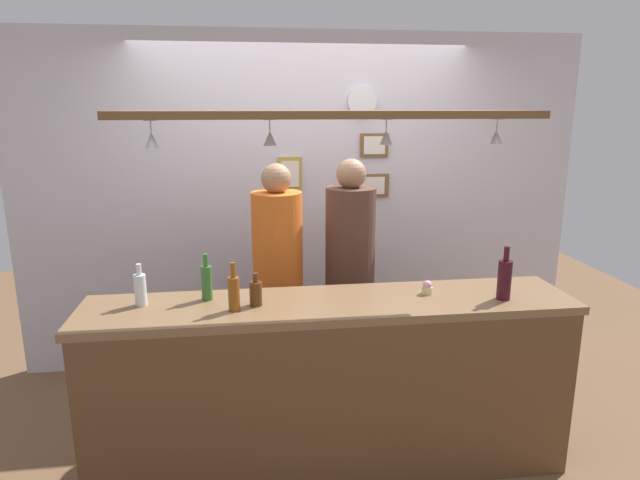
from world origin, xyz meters
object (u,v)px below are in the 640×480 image
at_px(bottle_beer_amber_tall, 234,292).
at_px(picture_frame_upper_small, 374,145).
at_px(bottle_beer_brown_stubby, 256,293).
at_px(picture_frame_lower_pair, 370,186).
at_px(bottle_wine_dark_red, 504,279).
at_px(cupcake, 427,288).
at_px(picture_frame_crest, 290,174).
at_px(bottle_beer_green_import, 207,282).
at_px(bottle_soda_clear, 140,289).
at_px(person_right_brown_shirt, 350,258).
at_px(wall_clock, 362,102).
at_px(person_left_orange_shirt, 278,263).

distance_m(bottle_beer_amber_tall, picture_frame_upper_small, 1.93).
relative_size(bottle_beer_brown_stubby, picture_frame_lower_pair, 0.60).
distance_m(bottle_wine_dark_red, cupcake, 0.42).
height_order(bottle_wine_dark_red, picture_frame_upper_small, picture_frame_upper_small).
height_order(picture_frame_lower_pair, picture_frame_upper_small, picture_frame_upper_small).
relative_size(picture_frame_lower_pair, picture_frame_crest, 1.15).
bearing_deg(bottle_beer_brown_stubby, picture_frame_upper_small, 55.79).
bearing_deg(bottle_beer_green_import, cupcake, -3.29).
distance_m(bottle_beer_brown_stubby, cupcake, 0.97).
xyz_separation_m(cupcake, picture_frame_lower_pair, (-0.03, 1.36, 0.39)).
xyz_separation_m(bottle_soda_clear, picture_frame_upper_small, (1.57, 1.33, 0.65)).
relative_size(cupcake, picture_frame_upper_small, 0.35).
height_order(person_right_brown_shirt, bottle_beer_green_import, person_right_brown_shirt).
distance_m(bottle_soda_clear, wall_clock, 2.20).
xyz_separation_m(bottle_wine_dark_red, bottle_soda_clear, (-1.96, 0.17, -0.03)).
relative_size(bottle_beer_green_import, bottle_soda_clear, 1.13).
bearing_deg(bottle_beer_amber_tall, bottle_beer_green_import, 128.66).
bearing_deg(picture_frame_upper_small, cupcake, -89.76).
relative_size(person_left_orange_shirt, picture_frame_crest, 6.50).
bearing_deg(person_right_brown_shirt, picture_frame_crest, 119.24).
height_order(person_right_brown_shirt, picture_frame_upper_small, picture_frame_upper_small).
height_order(cupcake, picture_frame_lower_pair, picture_frame_lower_pair).
xyz_separation_m(person_left_orange_shirt, picture_frame_crest, (0.14, 0.64, 0.52)).
height_order(bottle_beer_amber_tall, picture_frame_crest, picture_frame_crest).
bearing_deg(bottle_beer_green_import, bottle_soda_clear, -172.87).
bearing_deg(wall_clock, bottle_beer_brown_stubby, -121.39).
distance_m(bottle_beer_brown_stubby, picture_frame_upper_small, 1.84).
bearing_deg(person_right_brown_shirt, bottle_beer_brown_stubby, -130.26).
distance_m(bottle_soda_clear, picture_frame_upper_small, 2.16).
relative_size(person_left_orange_shirt, bottle_wine_dark_red, 5.63).
bearing_deg(picture_frame_upper_small, bottle_beer_green_import, -133.58).
relative_size(cupcake, picture_frame_lower_pair, 0.26).
bearing_deg(bottle_beer_brown_stubby, bottle_beer_amber_tall, -151.58).
height_order(bottle_beer_green_import, bottle_soda_clear, bottle_beer_green_import).
bearing_deg(bottle_soda_clear, picture_frame_lower_pair, 40.74).
bearing_deg(wall_clock, bottle_beer_amber_tall, -123.50).
bearing_deg(person_right_brown_shirt, cupcake, -66.97).
bearing_deg(cupcake, bottle_beer_green_import, 176.71).
bearing_deg(person_left_orange_shirt, bottle_beer_green_import, -123.17).
bearing_deg(person_right_brown_shirt, person_left_orange_shirt, 180.00).
relative_size(bottle_beer_brown_stubby, picture_frame_crest, 0.69).
relative_size(bottle_soda_clear, cupcake, 2.95).
xyz_separation_m(person_left_orange_shirt, picture_frame_upper_small, (0.80, 0.64, 0.73)).
bearing_deg(picture_frame_upper_small, picture_frame_lower_pair, 180.00).
bearing_deg(picture_frame_lower_pair, bottle_wine_dark_red, -74.41).
xyz_separation_m(bottle_wine_dark_red, cupcake, (-0.39, 0.14, -0.08)).
distance_m(bottle_beer_green_import, bottle_beer_brown_stubby, 0.29).
xyz_separation_m(person_left_orange_shirt, bottle_wine_dark_red, (1.19, -0.87, 0.11)).
bearing_deg(person_right_brown_shirt, picture_frame_upper_small, 64.59).
distance_m(cupcake, picture_frame_crest, 1.59).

